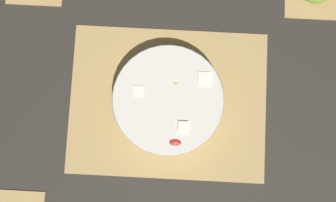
{
  "coord_description": "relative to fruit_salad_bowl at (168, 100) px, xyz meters",
  "views": [
    {
      "loc": [
        -0.01,
        0.15,
        1.1
      ],
      "look_at": [
        0.0,
        0.0,
        0.03
      ],
      "focal_mm": 50.0,
      "sensor_mm": 36.0,
      "label": 1
    }
  ],
  "objects": [
    {
      "name": "fruit_salad_bowl",
      "position": [
        0.0,
        0.0,
        0.0
      ],
      "size": [
        0.25,
        0.25,
        0.06
      ],
      "color": "silver",
      "rests_on": "bamboo_mat_center"
    },
    {
      "name": "bamboo_mat_center",
      "position": [
        0.0,
        -0.0,
        -0.04
      ],
      "size": [
        0.46,
        0.36,
        0.01
      ],
      "color": "tan",
      "rests_on": "ground_plane"
    },
    {
      "name": "ground_plane",
      "position": [
        0.0,
        -0.0,
        -0.04
      ],
      "size": [
        6.0,
        6.0,
        0.0
      ],
      "primitive_type": "plane",
      "color": "#2D2823"
    }
  ]
}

